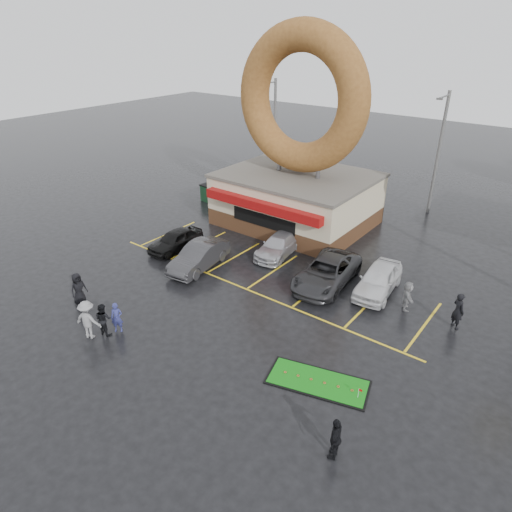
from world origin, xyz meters
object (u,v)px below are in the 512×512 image
Objects in this scene: car_dgrey at (199,256)px; car_black at (175,240)px; car_grey at (327,272)px; person_cameraman at (336,439)px; streetlight_left at (274,129)px; streetlight_mid at (438,151)px; car_white at (378,280)px; dumpster at (213,194)px; putting_green at (318,382)px; donut_shop at (298,163)px; person_blue at (117,318)px; car_silver at (279,245)px.

car_black is at bearing 155.98° from car_dgrey.
person_cameraman reaches higher than car_grey.
streetlight_left and streetlight_mid have the same top height.
car_dgrey is 1.04× the size of car_white.
car_dgrey is (6.20, -16.26, -4.03)m from streetlight_left.
dumpster is at bearing -150.87° from streetlight_mid.
person_cameraman is at bearing -24.25° from car_black.
car_black is 3.05m from car_dgrey.
putting_green is at bearing -68.28° from car_grey.
car_white is (8.82, -5.40, -3.72)m from donut_shop.
streetlight_mid is 1.67× the size of car_grey.
car_black is at bearing -172.73° from car_white.
streetlight_left is 1.00× the size of streetlight_mid.
person_blue reaches higher than car_dgrey.
donut_shop is 10.00m from car_black.
putting_green is (2.91, -21.47, -4.75)m from streetlight_mid.
donut_shop is 6.58m from car_silver.
car_dgrey is 1.02× the size of putting_green.
streetlight_left is at bearing -151.60° from person_cameraman.
streetlight_left is at bearing -175.91° from streetlight_mid.
car_white is 0.98× the size of putting_green.
car_grey is at bearing 15.10° from car_dgrey.
person_cameraman is 0.93× the size of dumpster.
donut_shop reaches higher than streetlight_mid.
streetlight_left reaches higher than dumpster.
donut_shop is 3.08× the size of car_white.
car_grey is 8.10m from putting_green.
car_grey is at bearing -160.01° from person_cameraman.
person_cameraman reaches higher than car_dgrey.
streetlight_left is 5.38× the size of person_cameraman.
car_black is 0.73× the size of car_grey.
streetlight_mid is 20.03m from car_black.
car_silver is 6.88m from car_white.
car_white reaches higher than car_black.
donut_shop reaches higher than person_blue.
car_silver is (2.75, 4.35, -0.12)m from car_dgrey.
car_dgrey reaches higher than car_grey.
car_white is at bearing -11.47° from dumpster.
car_grey is at bearing -166.22° from car_white.
streetlight_left is 20.47m from car_white.
car_grey is 1.21× the size of putting_green.
car_silver is (5.67, 3.49, -0.04)m from car_black.
car_dgrey is 10.38m from car_white.
car_grey is at bearing -45.86° from donut_shop.
donut_shop reaches higher than car_silver.
car_black is at bearing 80.45° from person_blue.
donut_shop is at bearing 53.72° from person_blue.
donut_shop is 9.63m from car_grey.
car_silver is (-5.05, -12.92, -4.15)m from streetlight_mid.
car_black is 0.86× the size of car_dgrey.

